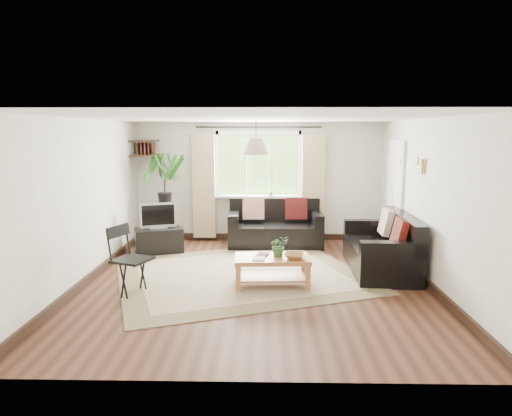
{
  "coord_description": "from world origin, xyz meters",
  "views": [
    {
      "loc": [
        0.15,
        -6.51,
        2.2
      ],
      "look_at": [
        0.0,
        0.4,
        1.05
      ],
      "focal_mm": 32.0,
      "sensor_mm": 36.0,
      "label": 1
    }
  ],
  "objects_px": {
    "coffee_table": "(272,271)",
    "folding_chair": "(133,261)",
    "sofa_back": "(275,224)",
    "tv_stand": "(159,241)",
    "palm_stand": "(165,199)",
    "sofa_right": "(380,244)"
  },
  "relations": [
    {
      "from": "tv_stand",
      "to": "palm_stand",
      "type": "distance_m",
      "value": 0.97
    },
    {
      "from": "sofa_back",
      "to": "coffee_table",
      "type": "distance_m",
      "value": 2.43
    },
    {
      "from": "palm_stand",
      "to": "tv_stand",
      "type": "bearing_deg",
      "value": -88.4
    },
    {
      "from": "coffee_table",
      "to": "folding_chair",
      "type": "distance_m",
      "value": 1.96
    },
    {
      "from": "tv_stand",
      "to": "palm_stand",
      "type": "height_order",
      "value": "palm_stand"
    },
    {
      "from": "coffee_table",
      "to": "tv_stand",
      "type": "height_order",
      "value": "tv_stand"
    },
    {
      "from": "coffee_table",
      "to": "tv_stand",
      "type": "distance_m",
      "value": 2.75
    },
    {
      "from": "sofa_back",
      "to": "tv_stand",
      "type": "height_order",
      "value": "sofa_back"
    },
    {
      "from": "sofa_back",
      "to": "palm_stand",
      "type": "bearing_deg",
      "value": 176.24
    },
    {
      "from": "coffee_table",
      "to": "palm_stand",
      "type": "relative_size",
      "value": 0.59
    },
    {
      "from": "coffee_table",
      "to": "tv_stand",
      "type": "bearing_deg",
      "value": 138.66
    },
    {
      "from": "palm_stand",
      "to": "sofa_back",
      "type": "bearing_deg",
      "value": -2.63
    },
    {
      "from": "palm_stand",
      "to": "sofa_right",
      "type": "bearing_deg",
      "value": -24.2
    },
    {
      "from": "sofa_back",
      "to": "sofa_right",
      "type": "relative_size",
      "value": 0.98
    },
    {
      "from": "sofa_back",
      "to": "coffee_table",
      "type": "xyz_separation_m",
      "value": [
        -0.09,
        -2.42,
        -0.21
      ]
    },
    {
      "from": "sofa_back",
      "to": "folding_chair",
      "type": "bearing_deg",
      "value": -126.59
    },
    {
      "from": "palm_stand",
      "to": "folding_chair",
      "type": "bearing_deg",
      "value": -86.45
    },
    {
      "from": "sofa_back",
      "to": "tv_stand",
      "type": "relative_size",
      "value": 2.13
    },
    {
      "from": "sofa_right",
      "to": "tv_stand",
      "type": "relative_size",
      "value": 2.17
    },
    {
      "from": "sofa_back",
      "to": "coffee_table",
      "type": "height_order",
      "value": "sofa_back"
    },
    {
      "from": "sofa_back",
      "to": "palm_stand",
      "type": "relative_size",
      "value": 1.0
    },
    {
      "from": "sofa_back",
      "to": "palm_stand",
      "type": "distance_m",
      "value": 2.23
    }
  ]
}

